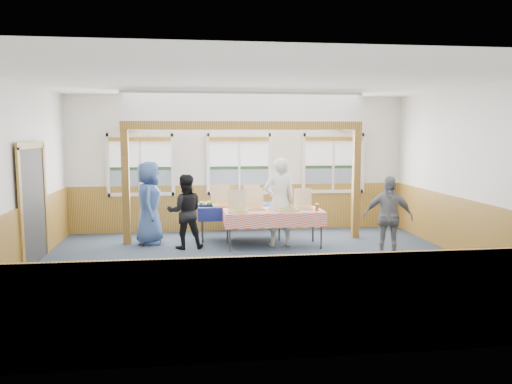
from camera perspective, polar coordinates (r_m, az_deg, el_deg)
floor at (r=8.74m, az=0.25°, el=-8.72°), size 8.00×8.00×0.00m
ceiling at (r=8.47m, az=0.26°, el=12.64°), size 8.00×8.00×0.00m
wall_back at (r=11.93m, az=-1.95°, el=3.23°), size 8.00×0.00×8.00m
wall_front at (r=5.03m, az=5.48°, el=-1.64°), size 8.00×0.00×8.00m
wall_left at (r=8.87m, az=-26.31°, el=1.32°), size 0.00×8.00×8.00m
wall_right at (r=9.81m, az=24.10°, el=1.89°), size 0.00×8.00×8.00m
wainscot_back at (r=12.01m, az=-1.92°, el=-1.78°), size 7.98×0.05×1.10m
wainscot_front at (r=5.31m, az=5.29°, el=-12.89°), size 7.98×0.05×1.10m
wainscot_left at (r=9.01m, az=-25.81°, el=-5.33°), size 0.05×6.98×1.10m
wainscot_right at (r=9.94m, az=23.69°, el=-4.15°), size 0.05×6.98×1.10m
cased_opening at (r=9.77m, az=-24.21°, el=-1.38°), size 0.06×1.30×2.10m
window_left at (r=11.89m, az=-13.06°, el=3.43°), size 1.56×0.10×1.46m
window_mid at (r=11.88m, az=-1.93°, el=3.60°), size 1.56×0.10×1.46m
window_right at (r=12.31m, az=8.81°, el=3.63°), size 1.56×0.10×1.46m
post_left at (r=10.80m, az=-14.66°, el=0.52°), size 0.15×0.15×2.40m
post_right at (r=11.30m, az=11.37°, el=0.87°), size 0.15×0.15×2.40m
cross_beam at (r=10.71m, az=-1.37°, el=7.60°), size 5.15×0.18×0.18m
table_left at (r=11.00m, az=-1.86°, el=-1.78°), size 1.99×1.32×0.76m
table_right at (r=10.25m, az=2.00°, el=-2.38°), size 2.13×1.18×0.76m
pizza_box_a at (r=10.85m, az=-3.93°, el=-1.25°), size 0.46×0.54×0.45m
pizza_box_b at (r=11.18m, az=-0.18°, el=-1.01°), size 0.43×0.50×0.41m
pizza_box_c at (r=10.05m, az=-2.13°, el=-1.89°), size 0.40×0.48×0.42m
pizza_box_d at (r=10.37m, az=-0.07°, el=-1.61°), size 0.39×0.47×0.41m
pizza_box_e at (r=10.20m, az=3.43°, el=-1.74°), size 0.48×0.57×0.47m
pizza_box_f at (r=10.50m, az=5.41°, el=-1.55°), size 0.43×0.50×0.41m
veggie_tray at (r=10.94m, az=-5.77°, el=-1.39°), size 0.40×0.40×0.09m
drink_glass at (r=10.16m, az=6.96°, el=-1.77°), size 0.07×0.07×0.15m
woman_white at (r=10.29m, az=2.70°, el=-1.15°), size 0.71×0.51×1.84m
woman_black at (r=10.18m, az=-8.11°, el=-2.23°), size 0.78×0.63×1.51m
man_blue at (r=10.71m, az=-12.14°, el=-1.22°), size 0.56×0.86×1.75m
person_grey at (r=9.66m, az=14.84°, el=-2.77°), size 0.98×0.68×1.54m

